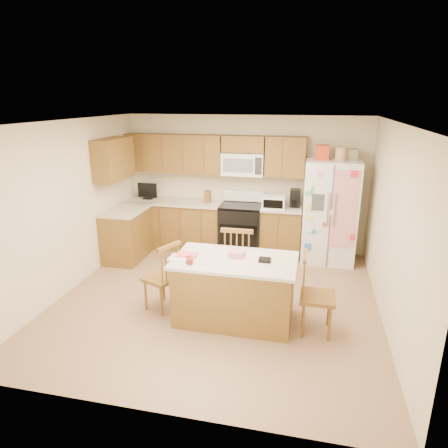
% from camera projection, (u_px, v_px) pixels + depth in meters
% --- Properties ---
extents(ground, '(4.50, 4.50, 0.00)m').
position_uv_depth(ground, '(217.00, 299.00, 5.79)').
color(ground, '#8A694A').
rests_on(ground, ground).
extents(room_shell, '(4.60, 4.60, 2.52)m').
position_uv_depth(room_shell, '(217.00, 203.00, 5.36)').
color(room_shell, beige).
rests_on(room_shell, ground).
extents(cabinetry, '(3.36, 1.56, 2.15)m').
position_uv_depth(cabinetry, '(188.00, 204.00, 7.39)').
color(cabinetry, brown).
rests_on(cabinetry, ground).
extents(stove, '(0.76, 0.65, 1.13)m').
position_uv_depth(stove, '(241.00, 228.00, 7.45)').
color(stove, black).
rests_on(stove, ground).
extents(refrigerator, '(0.90, 0.79, 2.04)m').
position_uv_depth(refrigerator, '(330.00, 210.00, 6.93)').
color(refrigerator, white).
rests_on(refrigerator, ground).
extents(island, '(1.60, 0.92, 0.94)m').
position_uv_depth(island, '(235.00, 289.00, 5.16)').
color(island, brown).
rests_on(island, ground).
extents(windsor_chair_left, '(0.54, 0.55, 0.98)m').
position_uv_depth(windsor_chair_left, '(163.00, 278.00, 5.41)').
color(windsor_chair_left, brown).
rests_on(windsor_chair_left, ground).
extents(windsor_chair_back, '(0.48, 0.45, 1.09)m').
position_uv_depth(windsor_chair_back, '(238.00, 263.00, 5.75)').
color(windsor_chair_back, brown).
rests_on(windsor_chair_back, ground).
extents(windsor_chair_right, '(0.42, 0.44, 1.02)m').
position_uv_depth(windsor_chair_right, '(315.00, 296.00, 4.87)').
color(windsor_chair_right, brown).
rests_on(windsor_chair_right, ground).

